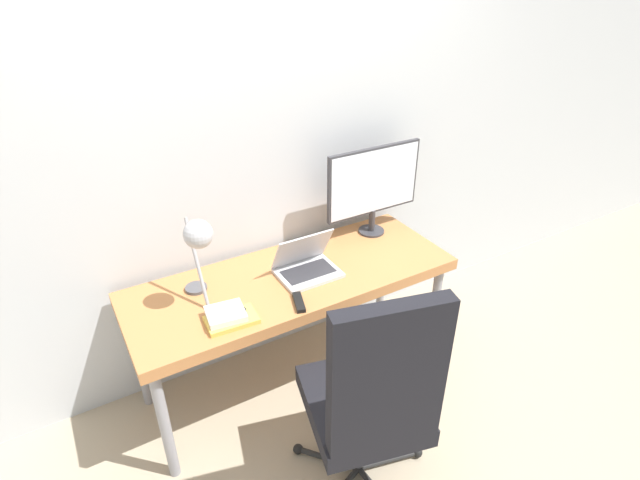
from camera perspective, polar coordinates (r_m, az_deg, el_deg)
ground_plane at (r=2.79m, az=0.35°, el=-19.35°), size 12.00×12.00×0.00m
wall_back at (r=2.56m, az=-7.47°, el=11.13°), size 8.00×0.05×2.60m
desk at (r=2.56m, az=-3.13°, el=-5.25°), size 1.66×0.61×0.71m
laptop at (r=2.51m, az=-1.59°, el=-2.87°), size 0.30×0.23×0.22m
monitor at (r=2.79m, az=6.16°, el=6.39°), size 0.59×0.15×0.51m
desk_lamp at (r=2.17m, az=-13.79°, el=-0.03°), size 0.13×0.29×0.45m
office_chair at (r=2.07m, az=5.99°, el=-17.42°), size 0.63×0.63×1.14m
book_stack at (r=2.25m, az=-10.40°, el=-8.62°), size 0.23×0.18×0.05m
tv_remote at (r=2.32m, az=-2.42°, el=-7.13°), size 0.08×0.15×0.02m
game_controller at (r=2.27m, az=-9.99°, el=-8.20°), size 0.13×0.10×0.04m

